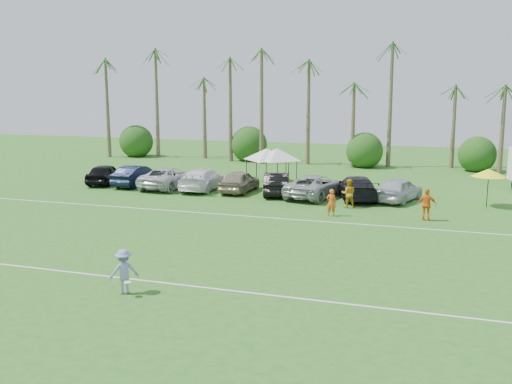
% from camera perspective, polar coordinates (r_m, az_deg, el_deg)
% --- Properties ---
extents(ground, '(120.00, 120.00, 0.00)m').
position_cam_1_polar(ground, '(22.32, -18.82, -9.40)').
color(ground, '#2E651E').
rests_on(ground, ground).
extents(field_lines, '(80.00, 12.10, 0.01)m').
position_cam_1_polar(field_lines, '(28.79, -9.26, -4.56)').
color(field_lines, white).
rests_on(field_lines, ground).
extents(palm_tree_0, '(2.40, 2.40, 8.90)m').
position_cam_1_polar(palm_tree_0, '(64.88, -14.70, 10.07)').
color(palm_tree_0, brown).
rests_on(palm_tree_0, ground).
extents(palm_tree_1, '(2.40, 2.40, 9.90)m').
position_cam_1_polar(palm_tree_1, '(62.34, -10.79, 11.03)').
color(palm_tree_1, brown).
rests_on(palm_tree_1, ground).
extents(palm_tree_2, '(2.40, 2.40, 10.90)m').
position_cam_1_polar(palm_tree_2, '(60.12, -6.55, 12.00)').
color(palm_tree_2, brown).
rests_on(palm_tree_2, ground).
extents(palm_tree_3, '(2.40, 2.40, 11.90)m').
position_cam_1_polar(palm_tree_3, '(58.61, -2.91, 12.93)').
color(palm_tree_3, brown).
rests_on(palm_tree_3, ground).
extents(palm_tree_4, '(2.40, 2.40, 8.90)m').
position_cam_1_polar(palm_tree_4, '(57.24, 0.92, 10.42)').
color(palm_tree_4, brown).
rests_on(palm_tree_4, ground).
extents(palm_tree_5, '(2.40, 2.40, 9.90)m').
position_cam_1_polar(palm_tree_5, '(56.19, 4.89, 11.28)').
color(palm_tree_5, brown).
rests_on(palm_tree_5, ground).
extents(palm_tree_6, '(2.40, 2.40, 10.90)m').
position_cam_1_polar(palm_tree_6, '(55.43, 9.03, 12.09)').
color(palm_tree_6, brown).
rests_on(palm_tree_6, ground).
extents(palm_tree_7, '(2.40, 2.40, 11.90)m').
position_cam_1_polar(palm_tree_7, '(54.97, 13.28, 12.86)').
color(palm_tree_7, brown).
rests_on(palm_tree_7, ground).
extents(palm_tree_8, '(2.40, 2.40, 8.90)m').
position_cam_1_polar(palm_tree_8, '(54.68, 18.46, 9.91)').
color(palm_tree_8, brown).
rests_on(palm_tree_8, ground).
extents(palm_tree_9, '(2.40, 2.40, 9.90)m').
position_cam_1_polar(palm_tree_9, '(54.92, 23.82, 10.49)').
color(palm_tree_9, brown).
rests_on(palm_tree_9, ground).
extents(bush_tree_0, '(4.00, 4.00, 4.00)m').
position_cam_1_polar(bush_tree_0, '(64.42, -11.73, 5.13)').
color(bush_tree_0, brown).
rests_on(bush_tree_0, ground).
extents(bush_tree_1, '(4.00, 4.00, 4.00)m').
position_cam_1_polar(bush_tree_1, '(59.06, -0.67, 4.89)').
color(bush_tree_1, brown).
rests_on(bush_tree_1, ground).
extents(bush_tree_2, '(4.00, 4.00, 4.00)m').
position_cam_1_polar(bush_tree_2, '(56.38, 10.99, 4.45)').
color(bush_tree_2, brown).
rests_on(bush_tree_2, ground).
extents(bush_tree_3, '(4.00, 4.00, 4.00)m').
position_cam_1_polar(bush_tree_3, '(56.03, 21.21, 3.91)').
color(bush_tree_3, brown).
rests_on(bush_tree_3, ground).
extents(sideline_player_a, '(0.66, 0.51, 1.60)m').
position_cam_1_polar(sideline_player_a, '(33.45, 7.54, -1.05)').
color(sideline_player_a, orange).
rests_on(sideline_player_a, ground).
extents(sideline_player_b, '(0.98, 0.83, 1.81)m').
position_cam_1_polar(sideline_player_b, '(35.93, 9.24, -0.15)').
color(sideline_player_b, orange).
rests_on(sideline_player_b, ground).
extents(sideline_player_c, '(1.10, 0.54, 1.82)m').
position_cam_1_polar(sideline_player_c, '(33.37, 16.72, -1.23)').
color(sideline_player_c, orange).
rests_on(sideline_player_c, ground).
extents(canopy_tent_left, '(3.89, 3.89, 3.15)m').
position_cam_1_polar(canopy_tent_left, '(45.00, 1.07, 4.37)').
color(canopy_tent_left, black).
rests_on(canopy_tent_left, ground).
extents(canopy_tent_right, '(3.97, 3.97, 3.21)m').
position_cam_1_polar(canopy_tent_right, '(44.56, 2.12, 4.38)').
color(canopy_tent_right, black).
rests_on(canopy_tent_right, ground).
extents(market_umbrella, '(2.17, 2.17, 2.42)m').
position_cam_1_polar(market_umbrella, '(38.34, 22.25, 1.79)').
color(market_umbrella, black).
rests_on(market_umbrella, ground).
extents(frisbee_player, '(1.20, 1.14, 1.64)m').
position_cam_1_polar(frisbee_player, '(21.30, -13.08, -7.73)').
color(frisbee_player, '#8889C0').
rests_on(frisbee_player, ground).
extents(parked_car_0, '(2.83, 4.92, 1.58)m').
position_cam_1_polar(parked_car_0, '(46.02, -14.86, 1.76)').
color(parked_car_0, black).
rests_on(parked_car_0, ground).
extents(parked_car_1, '(1.88, 4.85, 1.58)m').
position_cam_1_polar(parked_car_1, '(44.57, -11.84, 1.62)').
color(parked_car_1, black).
rests_on(parked_car_1, ground).
extents(parked_car_2, '(2.84, 5.77, 1.58)m').
position_cam_1_polar(parked_car_2, '(43.12, -8.71, 1.44)').
color(parked_car_2, '#BBBCC2').
rests_on(parked_car_2, ground).
extents(parked_car_3, '(2.24, 5.44, 1.58)m').
position_cam_1_polar(parked_car_3, '(41.98, -5.27, 1.28)').
color(parked_car_3, white).
rests_on(parked_car_3, ground).
extents(parked_car_4, '(1.93, 4.65, 1.58)m').
position_cam_1_polar(parked_car_4, '(41.00, -1.66, 1.10)').
color(parked_car_4, gray).
rests_on(parked_car_4, ground).
extents(parked_car_5, '(2.84, 5.05, 1.58)m').
position_cam_1_polar(parked_car_5, '(40.00, 2.04, 0.87)').
color(parked_car_5, black).
rests_on(parked_car_5, ground).
extents(parked_car_6, '(3.61, 6.05, 1.58)m').
position_cam_1_polar(parked_car_6, '(39.08, 5.88, 0.60)').
color(parked_car_6, '#A4A5A8').
rests_on(parked_car_6, ground).
extents(parked_car_7, '(3.84, 5.85, 1.58)m').
position_cam_1_polar(parked_car_7, '(38.88, 10.00, 0.44)').
color(parked_car_7, black).
rests_on(parked_car_7, ground).
extents(parked_car_8, '(3.21, 4.97, 1.58)m').
position_cam_1_polar(parked_car_8, '(38.70, 14.12, 0.24)').
color(parked_car_8, '#B7B8C2').
rests_on(parked_car_8, ground).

